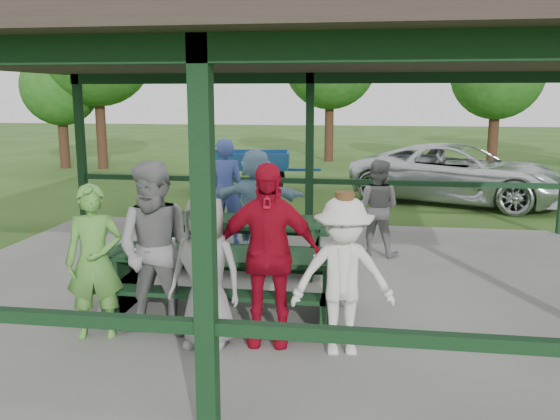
% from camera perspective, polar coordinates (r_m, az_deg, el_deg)
% --- Properties ---
extents(ground, '(90.00, 90.00, 0.00)m').
position_cam_1_polar(ground, '(8.35, 0.13, -7.76)').
color(ground, '#274A17').
rests_on(ground, ground).
extents(concrete_slab, '(10.00, 8.00, 0.10)m').
position_cam_1_polar(concrete_slab, '(8.34, 0.13, -7.43)').
color(concrete_slab, slate).
rests_on(concrete_slab, ground).
extents(pavilion_structure, '(10.60, 8.60, 3.24)m').
position_cam_1_polar(pavilion_structure, '(7.92, 0.14, 14.49)').
color(pavilion_structure, black).
rests_on(pavilion_structure, concrete_slab).
extents(picnic_table_near, '(2.82, 1.39, 0.75)m').
position_cam_1_polar(picnic_table_near, '(7.15, -5.34, -6.19)').
color(picnic_table_near, black).
rests_on(picnic_table_near, concrete_slab).
extents(picnic_table_far, '(2.51, 1.39, 0.75)m').
position_cam_1_polar(picnic_table_far, '(9.07, -3.42, -2.49)').
color(picnic_table_far, black).
rests_on(picnic_table_far, concrete_slab).
extents(table_setting, '(2.39, 0.45, 0.10)m').
position_cam_1_polar(table_setting, '(7.08, -5.11, -3.79)').
color(table_setting, white).
rests_on(table_setting, picnic_table_near).
extents(contestant_green, '(0.70, 0.55, 1.67)m').
position_cam_1_polar(contestant_green, '(6.66, -17.41, -4.76)').
color(contestant_green, '#589C3D').
rests_on(contestant_green, concrete_slab).
extents(contestant_grey_left, '(0.94, 0.74, 1.91)m').
position_cam_1_polar(contestant_grey_left, '(6.47, -11.67, -3.83)').
color(contestant_grey_left, gray).
rests_on(contestant_grey_left, concrete_slab).
extents(contestant_grey_mid, '(0.85, 0.62, 1.60)m').
position_cam_1_polar(contestant_grey_mid, '(6.18, -7.15, -5.93)').
color(contestant_grey_mid, gray).
rests_on(contestant_grey_mid, concrete_slab).
extents(contestant_red, '(1.15, 0.53, 1.92)m').
position_cam_1_polar(contestant_red, '(6.17, -1.29, -4.29)').
color(contestant_red, '#AA0A21').
rests_on(contestant_red, concrete_slab).
extents(contestant_white_fedora, '(1.12, 0.76, 1.67)m').
position_cam_1_polar(contestant_white_fedora, '(5.99, 6.09, -6.36)').
color(contestant_white_fedora, white).
rests_on(contestant_white_fedora, concrete_slab).
extents(spectator_lblue, '(1.65, 0.63, 1.74)m').
position_cam_1_polar(spectator_lblue, '(9.80, -2.30, 0.92)').
color(spectator_lblue, '#85ADCE').
rests_on(spectator_lblue, concrete_slab).
extents(spectator_blue, '(0.74, 0.54, 1.87)m').
position_cam_1_polar(spectator_blue, '(10.36, -5.33, 1.79)').
color(spectator_blue, '#4357AE').
rests_on(spectator_blue, concrete_slab).
extents(spectator_grey, '(0.89, 0.77, 1.57)m').
position_cam_1_polar(spectator_grey, '(9.75, 9.30, 0.24)').
color(spectator_grey, gray).
rests_on(spectator_grey, concrete_slab).
extents(pickup_truck, '(5.85, 4.26, 1.48)m').
position_cam_1_polar(pickup_truck, '(15.56, 16.91, 3.37)').
color(pickup_truck, silver).
rests_on(pickup_truck, ground).
extents(farm_trailer, '(3.54, 1.77, 1.23)m').
position_cam_1_polar(farm_trailer, '(16.56, -3.62, 3.82)').
color(farm_trailer, '#1A4E92').
rests_on(farm_trailer, ground).
extents(tree_far_left, '(4.01, 4.01, 6.27)m').
position_cam_1_polar(tree_far_left, '(22.80, -17.24, 14.49)').
color(tree_far_left, '#321D14').
rests_on(tree_far_left, ground).
extents(tree_left, '(3.71, 3.71, 5.80)m').
position_cam_1_polar(tree_left, '(24.31, 4.85, 13.94)').
color(tree_left, '#321D14').
rests_on(tree_left, ground).
extents(tree_mid, '(3.23, 3.23, 5.04)m').
position_cam_1_polar(tree_mid, '(22.49, 20.19, 12.23)').
color(tree_mid, '#321D14').
rests_on(tree_mid, ground).
extents(tree_edge_left, '(2.79, 2.79, 4.36)m').
position_cam_1_polar(tree_edge_left, '(23.34, -20.40, 10.99)').
color(tree_edge_left, '#321D14').
rests_on(tree_edge_left, ground).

